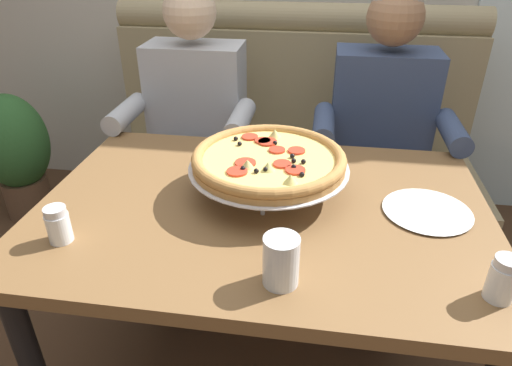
# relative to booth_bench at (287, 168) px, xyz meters

# --- Properties ---
(booth_bench) EXTENTS (1.73, 0.78, 1.13)m
(booth_bench) POSITION_rel_booth_bench_xyz_m (0.00, 0.00, 0.00)
(booth_bench) COLOR #998966
(booth_bench) RESTS_ON ground_plane
(dining_table) EXTENTS (1.26, 0.87, 0.75)m
(dining_table) POSITION_rel_booth_bench_xyz_m (0.00, -0.90, 0.26)
(dining_table) COLOR brown
(dining_table) RESTS_ON ground_plane
(diner_left) EXTENTS (0.54, 0.64, 1.27)m
(diner_left) POSITION_rel_booth_bench_xyz_m (-0.39, -0.27, 0.31)
(diner_left) COLOR #2D3342
(diner_left) RESTS_ON ground_plane
(diner_right) EXTENTS (0.54, 0.64, 1.27)m
(diner_right) POSITION_rel_booth_bench_xyz_m (0.39, -0.27, 0.31)
(diner_right) COLOR #2D3342
(diner_right) RESTS_ON ground_plane
(pizza) EXTENTS (0.46, 0.46, 0.14)m
(pizza) POSITION_rel_booth_bench_xyz_m (0.01, -0.83, 0.46)
(pizza) COLOR silver
(pizza) RESTS_ON dining_table
(shaker_parmesan) EXTENTS (0.06, 0.06, 0.10)m
(shaker_parmesan) POSITION_rel_booth_bench_xyz_m (-0.47, -1.14, 0.39)
(shaker_parmesan) COLOR white
(shaker_parmesan) RESTS_ON dining_table
(shaker_pepper_flakes) EXTENTS (0.06, 0.06, 0.10)m
(shaker_pepper_flakes) POSITION_rel_booth_bench_xyz_m (0.54, -1.20, 0.40)
(shaker_pepper_flakes) COLOR white
(shaker_pepper_flakes) RESTS_ON dining_table
(plate_near_left) EXTENTS (0.24, 0.24, 0.02)m
(plate_near_left) POSITION_rel_booth_bench_xyz_m (0.45, -0.88, 0.36)
(plate_near_left) COLOR white
(plate_near_left) RESTS_ON dining_table
(drinking_glass) EXTENTS (0.08, 0.08, 0.12)m
(drinking_glass) POSITION_rel_booth_bench_xyz_m (0.08, -1.21, 0.40)
(drinking_glass) COLOR silver
(drinking_glass) RESTS_ON dining_table
(potted_plant) EXTENTS (0.36, 0.36, 0.70)m
(potted_plant) POSITION_rel_booth_bench_xyz_m (-1.46, -0.00, -0.01)
(potted_plant) COLOR brown
(potted_plant) RESTS_ON ground_plane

